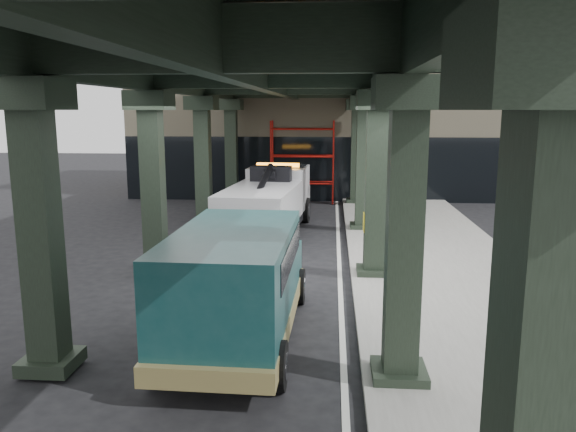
% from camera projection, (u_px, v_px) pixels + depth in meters
% --- Properties ---
extents(ground, '(90.00, 90.00, 0.00)m').
position_uv_depth(ground, '(270.00, 300.00, 13.48)').
color(ground, black).
rests_on(ground, ground).
extents(sidewalk, '(5.00, 40.00, 0.15)m').
position_uv_depth(sidewalk, '(444.00, 277.00, 15.07)').
color(sidewalk, gray).
rests_on(sidewalk, ground).
extents(lane_stripe, '(0.12, 38.00, 0.01)m').
position_uv_depth(lane_stripe, '(340.00, 277.00, 15.30)').
color(lane_stripe, silver).
rests_on(lane_stripe, ground).
extents(viaduct, '(7.40, 32.00, 6.40)m').
position_uv_depth(viaduct, '(262.00, 72.00, 14.45)').
color(viaduct, '#202A1F').
rests_on(viaduct, ground).
extents(building, '(22.00, 10.00, 8.00)m').
position_uv_depth(building, '(342.00, 119.00, 32.17)').
color(building, '#C6B793').
rests_on(building, ground).
extents(scaffolding, '(3.08, 0.88, 4.00)m').
position_uv_depth(scaffolding, '(303.00, 160.00, 27.43)').
color(scaffolding, '#B7150E').
rests_on(scaffolding, ground).
extents(tow_truck, '(2.87, 8.01, 2.58)m').
position_uv_depth(tow_truck, '(270.00, 200.00, 20.64)').
color(tow_truck, black).
rests_on(tow_truck, ground).
extents(towed_van, '(2.41, 5.76, 2.32)m').
position_uv_depth(towed_van, '(237.00, 281.00, 10.82)').
color(towed_van, '#113B3D').
rests_on(towed_van, ground).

